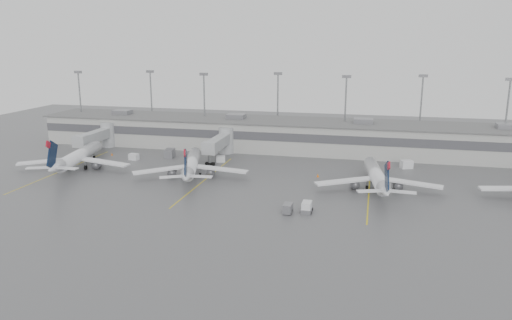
% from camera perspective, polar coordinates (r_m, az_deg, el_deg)
% --- Properties ---
extents(ground, '(260.00, 260.00, 0.00)m').
position_cam_1_polar(ground, '(83.10, 0.24, -7.40)').
color(ground, '#4D4D50').
rests_on(ground, ground).
extents(terminal, '(152.00, 17.00, 9.45)m').
position_cam_1_polar(terminal, '(137.08, 5.81, 2.78)').
color(terminal, '#B0B0AA').
rests_on(terminal, ground).
extents(light_masts, '(142.40, 8.00, 20.60)m').
position_cam_1_polar(light_masts, '(141.50, 6.21, 6.33)').
color(light_masts, gray).
rests_on(light_masts, ground).
extents(jet_bridge_left, '(4.00, 17.20, 7.00)m').
position_cam_1_polar(jet_bridge_left, '(143.99, -17.38, 2.63)').
color(jet_bridge_left, '#97999B').
rests_on(jet_bridge_left, ground).
extents(jet_bridge_right, '(4.00, 17.20, 7.00)m').
position_cam_1_polar(jet_bridge_right, '(129.74, -3.95, 2.06)').
color(jet_bridge_right, '#97999B').
rests_on(jet_bridge_right, ground).
extents(stand_markings, '(105.25, 40.00, 0.01)m').
position_cam_1_polar(stand_markings, '(105.38, 3.24, -2.82)').
color(stand_markings, yellow).
rests_on(stand_markings, ground).
extents(jet_far_left, '(26.22, 29.64, 9.66)m').
position_cam_1_polar(jet_far_left, '(124.25, -19.78, 0.35)').
color(jet_far_left, white).
rests_on(jet_far_left, ground).
extents(jet_mid_left, '(24.44, 27.79, 9.22)m').
position_cam_1_polar(jet_mid_left, '(111.27, -7.42, -0.50)').
color(jet_mid_left, white).
rests_on(jet_mid_left, ground).
extents(jet_mid_right, '(25.15, 28.36, 9.20)m').
position_cam_1_polar(jet_mid_right, '(103.68, 13.66, -1.83)').
color(jet_mid_right, white).
rests_on(jet_mid_right, ground).
extents(baggage_tug, '(1.98, 3.02, 1.92)m').
position_cam_1_polar(baggage_tug, '(89.03, 5.82, -5.50)').
color(baggage_tug, white).
rests_on(baggage_tug, ground).
extents(baggage_cart, '(1.54, 2.65, 1.69)m').
position_cam_1_polar(baggage_cart, '(88.31, 3.65, -5.52)').
color(baggage_cart, slate).
rests_on(baggage_cart, ground).
extents(gse_uld_a, '(2.49, 1.85, 1.62)m').
position_cam_1_polar(gse_uld_a, '(130.17, -13.79, 0.36)').
color(gse_uld_a, white).
rests_on(gse_uld_a, ground).
extents(gse_uld_b, '(2.53, 2.05, 1.55)m').
position_cam_1_polar(gse_uld_b, '(124.59, -4.05, 0.12)').
color(gse_uld_b, white).
rests_on(gse_uld_b, ground).
extents(gse_uld_c, '(3.20, 2.75, 1.91)m').
position_cam_1_polar(gse_uld_c, '(123.49, 16.83, -0.48)').
color(gse_uld_c, white).
rests_on(gse_uld_c, ground).
extents(gse_loader, '(2.69, 3.79, 2.19)m').
position_cam_1_polar(gse_loader, '(131.02, -9.84, 0.77)').
color(gse_loader, slate).
rests_on(gse_loader, ground).
extents(cone_a, '(0.44, 0.44, 0.70)m').
position_cam_1_polar(cone_a, '(136.82, -16.15, 0.65)').
color(cone_a, orange).
rests_on(cone_a, ground).
extents(cone_b, '(0.47, 0.47, 0.75)m').
position_cam_1_polar(cone_b, '(120.47, -6.63, -0.60)').
color(cone_b, orange).
rests_on(cone_b, ground).
extents(cone_c, '(0.50, 0.50, 0.79)m').
position_cam_1_polar(cone_c, '(111.76, 7.08, -1.74)').
color(cone_c, orange).
rests_on(cone_c, ground).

